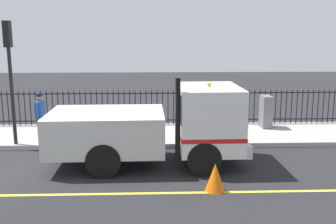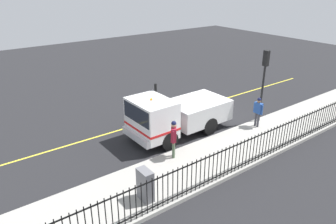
# 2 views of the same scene
# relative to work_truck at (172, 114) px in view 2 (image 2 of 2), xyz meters

# --- Properties ---
(ground_plane) EXTENTS (57.09, 57.09, 0.00)m
(ground_plane) POSITION_rel_work_truck_xyz_m (-0.32, 2.87, -1.26)
(ground_plane) COLOR #232326
(ground_plane) RESTS_ON ground
(sidewalk_slab) EXTENTS (3.16, 25.95, 0.17)m
(sidewalk_slab) POSITION_rel_work_truck_xyz_m (3.10, 2.87, -1.18)
(sidewalk_slab) COLOR #A3A099
(sidewalk_slab) RESTS_ON ground
(lane_marking) EXTENTS (0.12, 23.35, 0.01)m
(lane_marking) POSITION_rel_work_truck_xyz_m (-2.27, 2.87, -1.26)
(lane_marking) COLOR yellow
(lane_marking) RESTS_ON ground
(work_truck) EXTENTS (2.51, 5.82, 2.72)m
(work_truck) POSITION_rel_work_truck_xyz_m (0.00, 0.00, 0.00)
(work_truck) COLOR white
(work_truck) RESTS_ON ground
(worker_standing) EXTENTS (0.55, 0.51, 1.83)m
(worker_standing) POSITION_rel_work_truck_xyz_m (2.02, -1.46, 0.03)
(worker_standing) COLOR maroon
(worker_standing) RESTS_ON sidewalk_slab
(pedestrian_distant) EXTENTS (0.63, 0.24, 1.71)m
(pedestrian_distant) POSITION_rel_work_truck_xyz_m (2.18, 4.27, -0.05)
(pedestrian_distant) COLOR #264C99
(pedestrian_distant) RESTS_ON sidewalk_slab
(iron_fence) EXTENTS (0.04, 22.09, 1.41)m
(iron_fence) POSITION_rel_work_truck_xyz_m (4.55, 2.87, -0.38)
(iron_fence) COLOR black
(iron_fence) RESTS_ON sidewalk_slab
(traffic_light_near) EXTENTS (0.30, 0.22, 4.11)m
(traffic_light_near) POSITION_rel_work_truck_xyz_m (1.74, 5.03, 1.82)
(traffic_light_near) COLOR black
(traffic_light_near) RESTS_ON sidewalk_slab
(utility_cabinet) EXTENTS (0.69, 0.38, 1.27)m
(utility_cabinet) POSITION_rel_work_truck_xyz_m (3.84, -4.17, -0.46)
(utility_cabinet) COLOR slate
(utility_cabinet) RESTS_ON sidewalk_slab
(traffic_cone) EXTENTS (0.50, 0.50, 0.72)m
(traffic_cone) POSITION_rel_work_truck_xyz_m (-2.16, -1.20, -0.91)
(traffic_cone) COLOR orange
(traffic_cone) RESTS_ON ground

